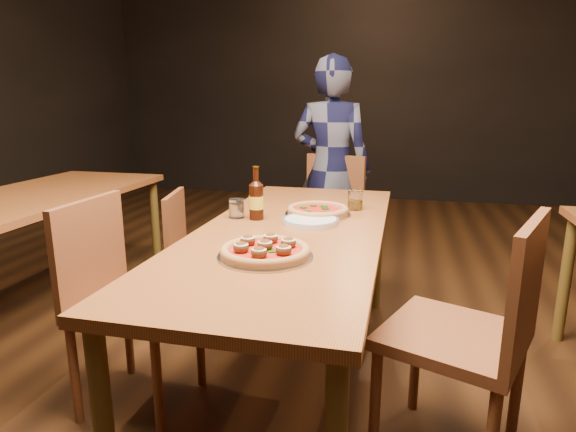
% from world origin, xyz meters
% --- Properties ---
extents(ground, '(9.00, 9.00, 0.00)m').
position_xyz_m(ground, '(0.00, 0.00, 0.00)').
color(ground, black).
extents(table_main, '(0.80, 2.00, 0.75)m').
position_xyz_m(table_main, '(0.00, 0.00, 0.68)').
color(table_main, brown).
rests_on(table_main, ground).
extents(table_left, '(0.80, 2.00, 0.75)m').
position_xyz_m(table_left, '(-1.70, 0.30, 0.68)').
color(table_left, brown).
rests_on(table_left, ground).
extents(chair_main_nw, '(0.45, 0.45, 0.95)m').
position_xyz_m(chair_main_nw, '(-0.59, -0.32, 0.47)').
color(chair_main_nw, brown).
rests_on(chair_main_nw, ground).
extents(chair_main_sw, '(0.46, 0.46, 0.84)m').
position_xyz_m(chair_main_sw, '(-0.59, 0.44, 0.42)').
color(chair_main_sw, brown).
rests_on(chair_main_sw, ground).
extents(chair_main_e, '(0.60, 0.60, 0.99)m').
position_xyz_m(chair_main_e, '(0.67, -0.34, 0.49)').
color(chair_main_e, brown).
rests_on(chair_main_e, ground).
extents(chair_end, '(0.54, 0.54, 0.96)m').
position_xyz_m(chair_end, '(-0.06, 1.26, 0.48)').
color(chair_end, brown).
rests_on(chair_end, ground).
extents(pizza_meatball, '(0.35, 0.35, 0.06)m').
position_xyz_m(pizza_meatball, '(-0.00, -0.40, 0.77)').
color(pizza_meatball, '#B7B7BF').
rests_on(pizza_meatball, table_main).
extents(pizza_margherita, '(0.33, 0.33, 0.04)m').
position_xyz_m(pizza_margherita, '(0.07, 0.29, 0.77)').
color(pizza_margherita, '#B7B7BF').
rests_on(pizza_margherita, table_main).
extents(plate_stack, '(0.26, 0.26, 0.02)m').
position_xyz_m(plate_stack, '(0.07, 0.11, 0.76)').
color(plate_stack, white).
rests_on(plate_stack, table_main).
extents(beer_bottle, '(0.07, 0.07, 0.25)m').
position_xyz_m(beer_bottle, '(-0.20, 0.13, 0.84)').
color(beer_bottle, black).
rests_on(beer_bottle, table_main).
extents(water_glass, '(0.07, 0.07, 0.09)m').
position_xyz_m(water_glass, '(-0.30, 0.14, 0.80)').
color(water_glass, white).
rests_on(water_glass, table_main).
extents(amber_glass, '(0.08, 0.08, 0.10)m').
position_xyz_m(amber_glass, '(0.24, 0.45, 0.80)').
color(amber_glass, '#986511').
rests_on(amber_glass, table_main).
extents(diner, '(0.63, 0.46, 1.61)m').
position_xyz_m(diner, '(-0.04, 1.49, 0.81)').
color(diner, black).
rests_on(diner, ground).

